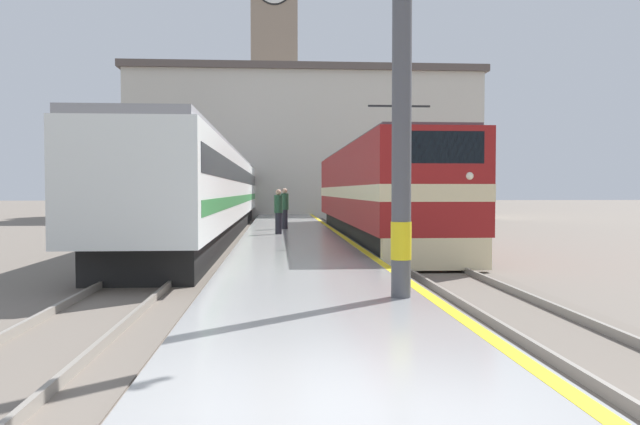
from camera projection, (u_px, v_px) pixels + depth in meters
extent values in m
plane|color=#70665B|center=(288.00, 228.00, 35.04)|extent=(200.00, 200.00, 0.00)
cube|color=#999999|center=(290.00, 230.00, 30.05)|extent=(3.87, 140.00, 0.38)
cube|color=yellow|center=(327.00, 226.00, 30.16)|extent=(0.20, 140.00, 0.00)
cube|color=#70665B|center=(358.00, 233.00, 30.28)|extent=(2.83, 140.00, 0.02)
cube|color=gray|center=(344.00, 232.00, 30.23)|extent=(0.07, 140.00, 0.14)
cube|color=gray|center=(373.00, 231.00, 30.33)|extent=(0.07, 140.00, 0.14)
cube|color=#70665B|center=(214.00, 234.00, 29.80)|extent=(2.84, 140.00, 0.02)
cube|color=gray|center=(199.00, 232.00, 29.75)|extent=(0.07, 140.00, 0.14)
cube|color=gray|center=(229.00, 232.00, 29.85)|extent=(0.07, 140.00, 0.14)
cube|color=black|center=(375.00, 231.00, 25.26)|extent=(2.46, 18.19, 0.90)
cube|color=maroon|center=(375.00, 185.00, 25.20)|extent=(2.90, 19.78, 2.79)
cube|color=beige|center=(375.00, 192.00, 25.21)|extent=(2.92, 19.80, 0.44)
cube|color=beige|center=(436.00, 254.00, 15.55)|extent=(2.75, 0.30, 0.81)
cube|color=black|center=(438.00, 147.00, 15.37)|extent=(2.32, 0.12, 0.80)
sphere|color=white|center=(406.00, 176.00, 15.30)|extent=(0.20, 0.20, 0.20)
sphere|color=white|center=(470.00, 176.00, 15.41)|extent=(0.20, 0.20, 0.20)
cube|color=#4C4C51|center=(375.00, 149.00, 25.15)|extent=(2.61, 18.79, 0.12)
cylinder|color=#333333|center=(401.00, 120.00, 19.85)|extent=(0.06, 0.63, 1.03)
cylinder|color=#333333|center=(397.00, 123.00, 20.55)|extent=(0.06, 0.63, 1.03)
cube|color=#262626|center=(399.00, 106.00, 20.18)|extent=(2.03, 0.08, 0.06)
cube|color=black|center=(228.00, 217.00, 38.32)|extent=(2.46, 50.51, 0.90)
cube|color=silver|center=(228.00, 188.00, 38.26)|extent=(2.90, 52.61, 2.66)
cube|color=black|center=(228.00, 180.00, 38.24)|extent=(2.92, 51.56, 0.64)
cube|color=#338442|center=(228.00, 197.00, 38.28)|extent=(2.92, 51.56, 0.36)
cube|color=gray|center=(228.00, 165.00, 38.21)|extent=(2.67, 52.61, 0.20)
cylinder|color=#4C4C51|center=(402.00, 27.00, 9.74)|extent=(0.31, 0.31, 8.52)
cylinder|color=yellow|center=(401.00, 241.00, 9.86)|extent=(0.33, 0.33, 0.60)
cylinder|color=#23232D|center=(285.00, 219.00, 27.55)|extent=(0.26, 0.26, 0.86)
cylinder|color=#234C33|center=(285.00, 202.00, 27.52)|extent=(0.34, 0.34, 0.71)
sphere|color=tan|center=(285.00, 191.00, 27.50)|extent=(0.23, 0.23, 0.23)
cylinder|color=#23232D|center=(279.00, 223.00, 24.29)|extent=(0.26, 0.26, 0.83)
cylinder|color=#234C33|center=(278.00, 204.00, 24.26)|extent=(0.34, 0.34, 0.69)
sphere|color=tan|center=(278.00, 192.00, 24.25)|extent=(0.22, 0.22, 0.22)
cube|color=gray|center=(274.00, 88.00, 61.51)|extent=(4.45, 4.45, 24.50)
cube|color=beige|center=(304.00, 149.00, 48.85)|extent=(25.80, 9.25, 10.68)
cube|color=#564C47|center=(304.00, 77.00, 48.65)|extent=(26.40, 9.85, 0.50)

